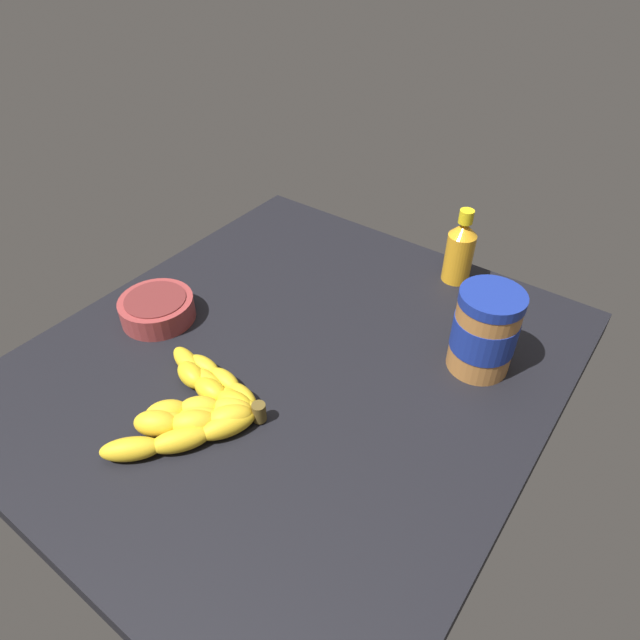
{
  "coord_description": "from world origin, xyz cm",
  "views": [
    {
      "loc": [
        49.29,
        41.54,
        61.5
      ],
      "look_at": [
        -4.91,
        1.82,
        5.79
      ],
      "focal_mm": 31.06,
      "sensor_mm": 36.0,
      "label": 1
    }
  ],
  "objects_px": {
    "peanut_butter_jar": "(485,331)",
    "honey_bottle": "(460,250)",
    "banana_bunch": "(201,408)",
    "small_bowl": "(157,308)"
  },
  "relations": [
    {
      "from": "peanut_butter_jar",
      "to": "honey_bottle",
      "type": "height_order",
      "value": "honey_bottle"
    },
    {
      "from": "peanut_butter_jar",
      "to": "honey_bottle",
      "type": "xyz_separation_m",
      "value": [
        -0.2,
        -0.13,
        -0.01
      ]
    },
    {
      "from": "banana_bunch",
      "to": "small_bowl",
      "type": "distance_m",
      "value": 0.25
    },
    {
      "from": "peanut_butter_jar",
      "to": "honey_bottle",
      "type": "bearing_deg",
      "value": -146.13
    },
    {
      "from": "banana_bunch",
      "to": "peanut_butter_jar",
      "type": "xyz_separation_m",
      "value": [
        -0.33,
        0.27,
        0.05
      ]
    },
    {
      "from": "banana_bunch",
      "to": "peanut_butter_jar",
      "type": "distance_m",
      "value": 0.43
    },
    {
      "from": "banana_bunch",
      "to": "peanut_butter_jar",
      "type": "bearing_deg",
      "value": 140.32
    },
    {
      "from": "small_bowl",
      "to": "banana_bunch",
      "type": "bearing_deg",
      "value": 63.16
    },
    {
      "from": "banana_bunch",
      "to": "honey_bottle",
      "type": "height_order",
      "value": "honey_bottle"
    },
    {
      "from": "banana_bunch",
      "to": "small_bowl",
      "type": "height_order",
      "value": "small_bowl"
    }
  ]
}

